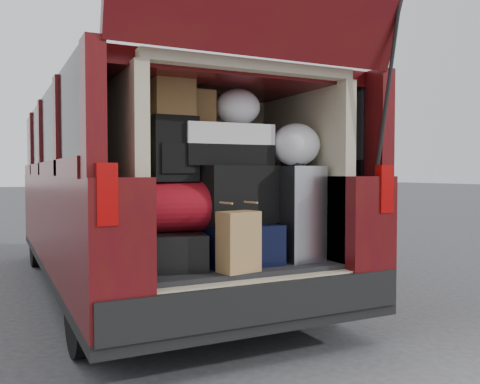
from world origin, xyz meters
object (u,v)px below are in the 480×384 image
object	(u,v)px
red_duffel	(176,207)
twotone_duffel	(224,145)
black_hardshell	(169,249)
kraft_bag	(239,242)
backpack	(173,149)
silver_roller	(292,213)
navy_hardshell	(232,242)
black_soft_case	(235,194)

from	to	relation	value
red_duffel	twotone_duffel	world-z (taller)	twotone_duffel
black_hardshell	kraft_bag	distance (m)	0.46
kraft_bag	backpack	xyz separation A→B (m)	(-0.28, 0.32, 0.54)
red_duffel	silver_roller	bearing A→B (deg)	-0.06
navy_hardshell	backpack	distance (m)	0.71
twotone_duffel	kraft_bag	bearing A→B (deg)	-99.90
backpack	twotone_duffel	distance (m)	0.35
kraft_bag	backpack	bearing A→B (deg)	119.47
red_duffel	backpack	xyz separation A→B (m)	(-0.01, 0.01, 0.35)
red_duffel	twotone_duffel	bearing A→B (deg)	12.92
black_soft_case	silver_roller	bearing A→B (deg)	-18.78
navy_hardshell	black_soft_case	distance (m)	0.31
silver_roller	red_duffel	size ratio (longest dim) A/B	1.32
silver_roller	backpack	xyz separation A→B (m)	(-0.80, 0.08, 0.41)
twotone_duffel	navy_hardshell	bearing A→B (deg)	-33.48
kraft_bag	backpack	world-z (taller)	backpack
black_hardshell	red_duffel	distance (m)	0.26
silver_roller	backpack	size ratio (longest dim) A/B	1.56
kraft_bag	black_soft_case	distance (m)	0.43
black_hardshell	black_soft_case	bearing A→B (deg)	8.57
navy_hardshell	twotone_duffel	world-z (taller)	twotone_duffel
kraft_bag	black_soft_case	bearing A→B (deg)	56.26
red_duffel	backpack	size ratio (longest dim) A/B	1.19
black_hardshell	red_duffel	bearing A→B (deg)	-19.56
kraft_bag	backpack	size ratio (longest dim) A/B	0.89
backpack	black_soft_case	bearing A→B (deg)	-3.00
black_soft_case	backpack	bearing A→B (deg)	169.52
kraft_bag	black_soft_case	world-z (taller)	black_soft_case
silver_roller	twotone_duffel	distance (m)	0.64
black_hardshell	navy_hardshell	world-z (taller)	navy_hardshell
twotone_duffel	silver_roller	bearing A→B (deg)	-13.29
red_duffel	black_hardshell	bearing A→B (deg)	153.95
navy_hardshell	backpack	world-z (taller)	backpack
red_duffel	black_soft_case	xyz separation A→B (m)	(0.40, 0.00, 0.07)
black_hardshell	silver_roller	world-z (taller)	silver_roller
black_hardshell	black_soft_case	xyz separation A→B (m)	(0.44, -0.02, 0.33)
navy_hardshell	silver_roller	xyz separation A→B (m)	(0.40, -0.08, 0.18)
kraft_bag	twotone_duffel	size ratio (longest dim) A/B	0.60
navy_hardshell	black_soft_case	world-z (taller)	black_soft_case
navy_hardshell	black_soft_case	bearing A→B (deg)	-51.97
silver_roller	twotone_duffel	world-z (taller)	twotone_duffel
black_hardshell	silver_roller	distance (m)	0.85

